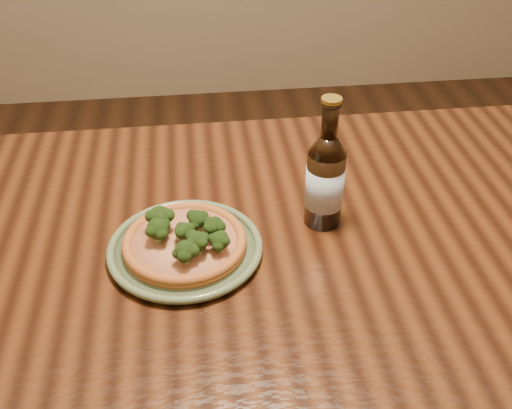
{
  "coord_description": "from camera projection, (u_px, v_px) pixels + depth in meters",
  "views": [
    {
      "loc": [
        -0.18,
        -0.69,
        1.43
      ],
      "look_at": [
        -0.08,
        0.12,
        0.82
      ],
      "focal_mm": 42.0,
      "sensor_mm": 36.0,
      "label": 1
    }
  ],
  "objects": [
    {
      "name": "beer_bottle",
      "position": [
        325.0,
        179.0,
        1.04
      ],
      "size": [
        0.07,
        0.07,
        0.25
      ],
      "rotation": [
        0.0,
        0.0,
        -0.18
      ],
      "color": "black",
      "rests_on": "table"
    },
    {
      "name": "table",
      "position": [
        302.0,
        280.0,
        1.11
      ],
      "size": [
        1.6,
        0.9,
        0.75
      ],
      "color": "#3F1F0D",
      "rests_on": "ground"
    },
    {
      "name": "pizza",
      "position": [
        185.0,
        241.0,
        1.01
      ],
      "size": [
        0.21,
        0.21,
        0.07
      ],
      "rotation": [
        0.0,
        0.0,
        0.11
      ],
      "color": "#A65B25",
      "rests_on": "plate"
    },
    {
      "name": "plate",
      "position": [
        185.0,
        248.0,
        1.02
      ],
      "size": [
        0.27,
        0.27,
        0.02
      ],
      "rotation": [
        0.0,
        0.0,
        0.01
      ],
      "color": "#556646",
      "rests_on": "table"
    }
  ]
}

